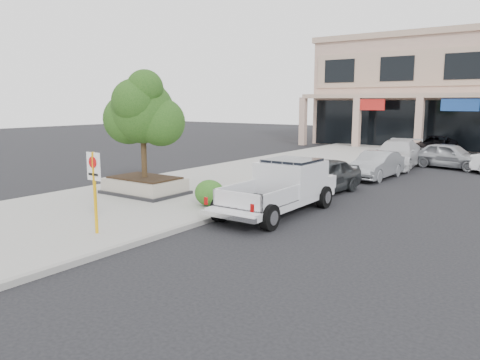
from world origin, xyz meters
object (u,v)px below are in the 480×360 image
Objects in this scene: no_parking_sign at (94,181)px; curb_car_d at (434,146)px; pickup_truck at (276,188)px; curb_car_a at (323,176)px; planter at (145,185)px; curb_car_c at (397,154)px; lot_car_a at (449,156)px; curb_car_b at (376,165)px; planter_tree at (148,112)px.

no_parking_sign reaches higher than curb_car_d.
curb_car_a is at bearing 94.28° from pickup_truck.
planter is 15.55m from curb_car_c.
pickup_truck is at bearing -90.53° from curb_car_d.
pickup_truck is 21.66m from curb_car_d.
curb_car_a is at bearing 179.36° from lot_car_a.
lot_car_a is at bearing 26.24° from curb_car_c.
curb_car_b is at bearing 79.38° from no_parking_sign.
curb_car_a is 9.63m from curb_car_c.
planter is 0.58× the size of curb_car_c.
planter_tree is 18.00m from lot_car_a.
planter is at bearing -115.95° from curb_car_c.
no_parking_sign is 19.51m from curb_car_c.
no_parking_sign is 27.25m from curb_car_d.
no_parking_sign is 15.11m from curb_car_b.
curb_car_c is 1.28× the size of lot_car_a.
curb_car_a is at bearing -91.65° from curb_car_d.
curb_car_a is 17.39m from curb_car_d.
no_parking_sign reaches higher than planter.
planter_tree is 1.74× the size of no_parking_sign.
curb_car_a is 1.04× the size of curb_car_b.
curb_car_b reaches higher than planter.
pickup_truck reaches higher than curb_car_a.
lot_car_a is at bearing 63.13° from planter_tree.
pickup_truck reaches higher than curb_car_c.
planter is 2.95m from planter_tree.
no_parking_sign is (3.21, -4.85, 1.16)m from planter.
curb_car_b is (0.16, 9.39, -0.22)m from pickup_truck.
curb_car_b is at bearing 88.96° from pickup_truck.
pickup_truck is 9.39m from curb_car_b.
no_parking_sign is at bearing -96.01° from curb_car_d.
curb_car_d is (5.77, 22.10, -2.70)m from planter_tree.
curb_car_b is 0.95× the size of lot_car_a.
lot_car_a is at bearing 81.30° from pickup_truck.
no_parking_sign is 0.56× the size of curb_car_b.
planter_tree is at bearing -118.10° from curb_car_b.
curb_car_c is (0.12, 9.63, 0.07)m from curb_car_a.
pickup_truck is 1.34× the size of curb_car_a.
lot_car_a reaches higher than curb_car_b.
planter is at bearing -174.27° from pickup_truck.
curb_car_b is (0.49, 5.11, -0.05)m from curb_car_a.
curb_car_c reaches higher than curb_car_a.
planter_tree is 0.78× the size of curb_car_d.
curb_car_b is at bearing 172.96° from lot_car_a.
lot_car_a is (8.18, 16.03, 0.26)m from planter.
curb_car_d reaches higher than planter.
curb_car_d is at bearing 75.38° from planter_tree.
no_parking_sign is 0.42× the size of curb_car_c.
pickup_truck is at bearing -79.60° from curb_car_a.
curb_car_b is 4.54m from curb_car_c.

